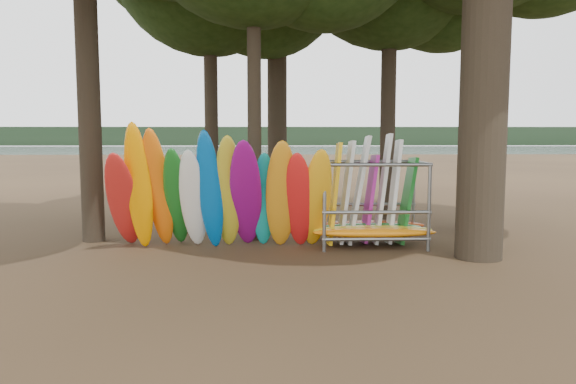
{
  "coord_description": "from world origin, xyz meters",
  "views": [
    {
      "loc": [
        -0.52,
        -12.11,
        2.86
      ],
      "look_at": [
        -0.13,
        1.5,
        1.4
      ],
      "focal_mm": 35.0,
      "sensor_mm": 36.0,
      "label": 1
    }
  ],
  "objects": [
    {
      "name": "ground",
      "position": [
        0.0,
        0.0,
        0.0
      ],
      "size": [
        120.0,
        120.0,
        0.0
      ],
      "primitive_type": "plane",
      "color": "#47331E",
      "rests_on": "ground"
    },
    {
      "name": "far_shore",
      "position": [
        0.0,
        110.0,
        2.0
      ],
      "size": [
        160.0,
        4.0,
        4.0
      ],
      "primitive_type": "cube",
      "color": "black",
      "rests_on": "ground"
    },
    {
      "name": "kayak_row",
      "position": [
        -1.78,
        1.35,
        1.33
      ],
      "size": [
        5.5,
        2.29,
        3.23
      ],
      "color": "red",
      "rests_on": "ground"
    },
    {
      "name": "lake",
      "position": [
        0.0,
        60.0,
        0.0
      ],
      "size": [
        160.0,
        160.0,
        0.0
      ],
      "primitive_type": "plane",
      "color": "gray",
      "rests_on": "ground"
    },
    {
      "name": "storage_rack",
      "position": [
        1.98,
        1.84,
        1.0
      ],
      "size": [
        3.05,
        1.61,
        2.84
      ],
      "color": "gray",
      "rests_on": "ground"
    }
  ]
}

